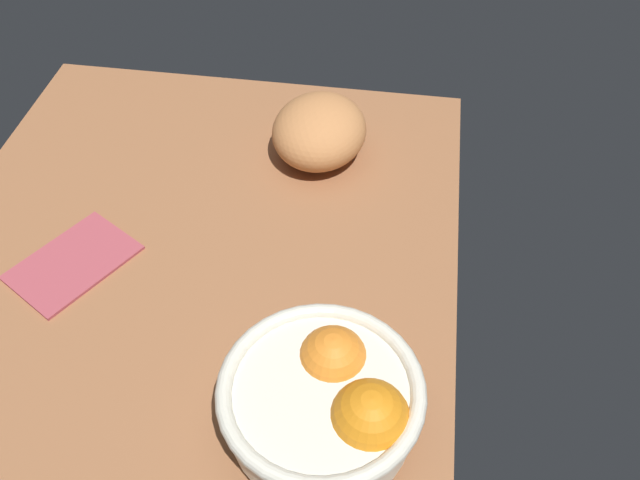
# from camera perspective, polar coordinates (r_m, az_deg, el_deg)

# --- Properties ---
(ground_plane) EXTENTS (0.76, 0.67, 0.03)m
(ground_plane) POSITION_cam_1_polar(r_m,az_deg,el_deg) (0.89, -10.54, -1.39)
(ground_plane) COLOR #98603C
(fruit_bowl) EXTENTS (0.20, 0.20, 0.10)m
(fruit_bowl) POSITION_cam_1_polar(r_m,az_deg,el_deg) (0.67, 0.71, -13.36)
(fruit_bowl) COLOR silver
(fruit_bowl) RESTS_ON ground
(bread_loaf) EXTENTS (0.17, 0.15, 0.09)m
(bread_loaf) POSITION_cam_1_polar(r_m,az_deg,el_deg) (0.97, -0.06, 9.17)
(bread_loaf) COLOR #C67F49
(bread_loaf) RESTS_ON ground
(napkin_folded) EXTENTS (0.18, 0.16, 0.01)m
(napkin_folded) POSITION_cam_1_polar(r_m,az_deg,el_deg) (0.90, -20.10, -1.70)
(napkin_folded) COLOR #AB454F
(napkin_folded) RESTS_ON ground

